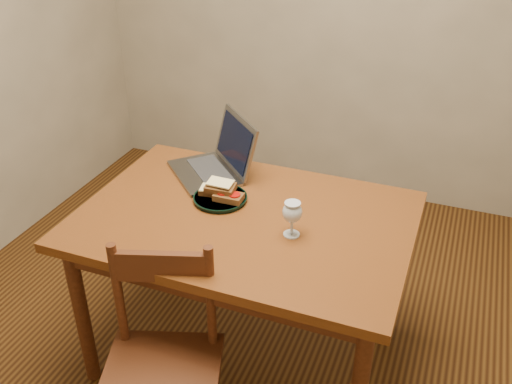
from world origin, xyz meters
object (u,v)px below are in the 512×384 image
(table, at_px, (245,234))
(plate, at_px, (220,198))
(chair, at_px, (162,359))
(laptop, at_px, (219,159))
(milk_glass, at_px, (292,219))

(table, distance_m, plate, 0.18)
(chair, xyz_separation_m, laptop, (-0.16, 0.85, 0.34))
(table, height_order, laptop, laptop)
(table, relative_size, milk_glass, 9.08)
(table, relative_size, plate, 5.83)
(plate, bearing_deg, laptop, 115.18)
(chair, height_order, milk_glass, milk_glass)
(table, height_order, chair, chair)
(chair, height_order, plate, chair)
(chair, relative_size, plate, 2.25)
(chair, bearing_deg, laptop, 81.86)
(plate, distance_m, milk_glass, 0.38)
(chair, distance_m, plate, 0.69)
(chair, xyz_separation_m, milk_glass, (0.30, 0.50, 0.35))
(plate, xyz_separation_m, milk_glass, (0.35, -0.13, 0.06))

